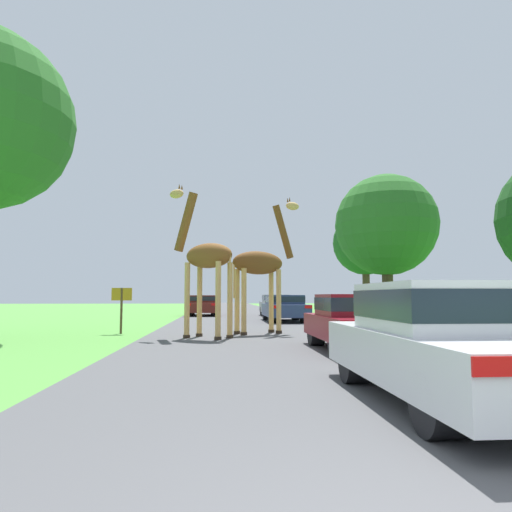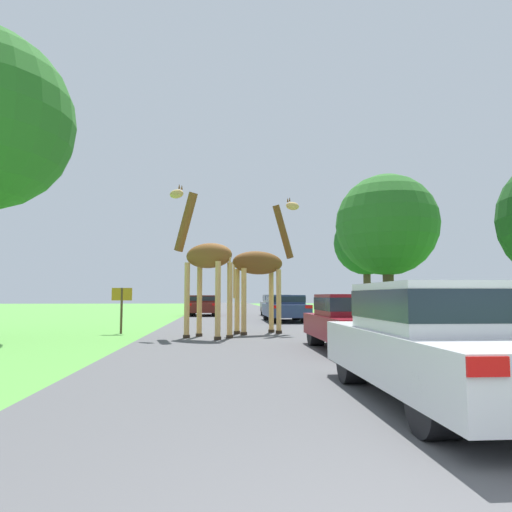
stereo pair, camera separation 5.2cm
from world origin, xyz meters
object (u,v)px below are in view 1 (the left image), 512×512
car_queue_right (285,307)px  car_queue_left (276,305)px  giraffe_near_road (261,267)px  giraffe_companion (205,259)px  car_verge_right (203,305)px  car_far_ahead (356,320)px  car_lead_maroon (443,339)px  tree_left_edge (386,225)px  tree_mid_field (365,243)px  sign_post (122,302)px

car_queue_right → car_queue_left: (0.32, 6.41, 0.01)m
giraffe_near_road → giraffe_companion: size_ratio=0.98×
car_verge_right → giraffe_near_road: bearing=-80.2°
car_queue_right → car_verge_right: 8.91m
car_queue_left → car_far_ahead: (-0.39, -19.19, -0.01)m
car_lead_maroon → tree_left_edge: size_ratio=0.54×
tree_left_edge → tree_mid_field: tree_left_edge is taller
car_queue_left → car_verge_right: bearing=165.5°
giraffe_near_road → car_far_ahead: 5.68m
car_far_ahead → car_verge_right: (-4.47, 20.45, -0.01)m
tree_left_edge → car_lead_maroon: bearing=-108.8°
giraffe_companion → car_queue_left: giraffe_companion is taller
car_queue_left → car_far_ahead: size_ratio=1.07×
car_lead_maroon → car_verge_right: 26.13m
giraffe_companion → giraffe_near_road: bearing=-16.9°
giraffe_near_road → tree_left_edge: 12.48m
car_queue_right → car_verge_right: bearing=120.6°
car_verge_right → tree_mid_field: size_ratio=0.57×
car_queue_left → car_verge_right: car_queue_left is taller
car_queue_left → sign_post: (-7.10, -13.74, 0.37)m
giraffe_near_road → tree_left_edge: bearing=114.3°
car_queue_left → car_far_ahead: car_queue_left is taller
giraffe_companion → sign_post: giraffe_companion is taller
car_far_ahead → car_verge_right: bearing=102.3°
tree_left_edge → sign_post: bearing=-145.7°
tree_mid_field → sign_post: size_ratio=5.08×
car_lead_maroon → car_far_ahead: car_lead_maroon is taller
giraffe_companion → car_far_ahead: 5.50m
giraffe_companion → tree_mid_field: 24.08m
giraffe_near_road → car_queue_left: bearing=146.6°
car_queue_right → car_far_ahead: bearing=-90.3°
car_queue_left → car_verge_right: size_ratio=0.92×
giraffe_near_road → car_queue_left: giraffe_near_road is taller
giraffe_companion → car_queue_right: (3.83, 9.16, -1.75)m
car_queue_left → tree_mid_field: 10.48m
giraffe_near_road → tree_mid_field: bearing=127.9°
car_queue_left → car_queue_right: bearing=-92.8°
tree_left_edge → giraffe_near_road: bearing=-131.3°
car_queue_right → tree_mid_field: size_ratio=0.57×
tree_mid_field → car_lead_maroon: bearing=-106.4°
tree_left_edge → car_queue_left: bearing=139.4°
car_verge_right → tree_left_edge: bearing=-30.3°
tree_mid_field → sign_post: tree_mid_field is taller
tree_mid_field → giraffe_companion: bearing=-120.0°
car_verge_right → car_queue_left: bearing=-14.5°
car_lead_maroon → car_verge_right: (-3.96, 25.83, -0.05)m
sign_post → tree_left_edge: bearing=34.3°
tree_left_edge → giraffe_companion: bearing=-133.1°
tree_left_edge → sign_post: tree_left_edge is taller
car_queue_left → tree_left_edge: (5.78, -4.96, 4.60)m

